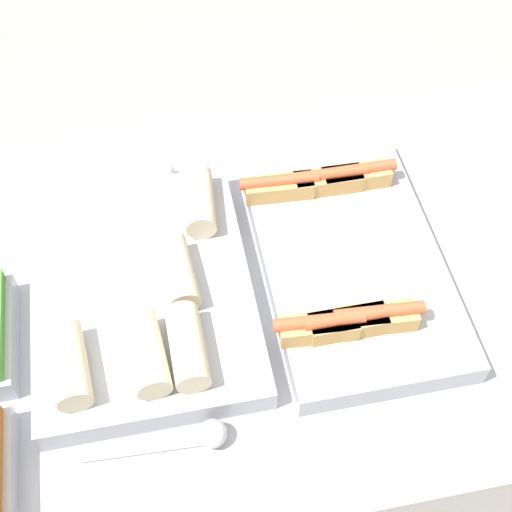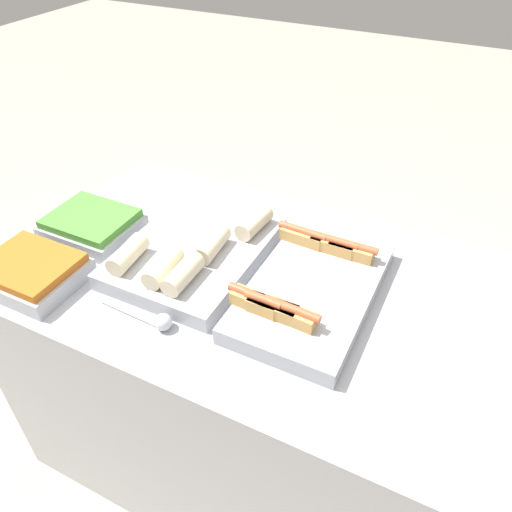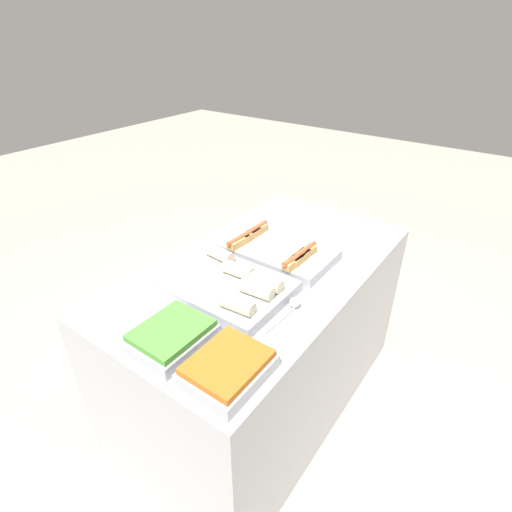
# 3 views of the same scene
# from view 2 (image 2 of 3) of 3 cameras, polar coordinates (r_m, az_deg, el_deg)

# --- Properties ---
(ground_plane) EXTENTS (12.00, 12.00, 0.00)m
(ground_plane) POSITION_cam_2_polar(r_m,az_deg,el_deg) (2.08, 1.38, -21.21)
(ground_plane) COLOR #ADA393
(counter) EXTENTS (1.54, 0.86, 0.86)m
(counter) POSITION_cam_2_polar(r_m,az_deg,el_deg) (1.72, 1.61, -13.95)
(counter) COLOR #A8AAB2
(counter) RESTS_ON ground_plane
(tray_hotdogs) EXTENTS (0.33, 0.54, 0.10)m
(tray_hotdogs) POSITION_cam_2_polar(r_m,az_deg,el_deg) (1.35, 6.33, -3.51)
(tray_hotdogs) COLOR #A8AAB2
(tray_hotdogs) RESTS_ON counter
(tray_wraps) EXTENTS (0.37, 0.49, 0.11)m
(tray_wraps) POSITION_cam_2_polar(r_m,az_deg,el_deg) (1.47, -7.09, 0.49)
(tray_wraps) COLOR #A8AAB2
(tray_wraps) RESTS_ON counter
(tray_side_front) EXTENTS (0.27, 0.22, 0.07)m
(tray_side_front) POSITION_cam_2_polar(r_m,az_deg,el_deg) (1.52, -24.29, -1.66)
(tray_side_front) COLOR #A8AAB2
(tray_side_front) RESTS_ON counter
(tray_side_back) EXTENTS (0.27, 0.22, 0.07)m
(tray_side_back) POSITION_cam_2_polar(r_m,az_deg,el_deg) (1.64, -18.20, 3.35)
(tray_side_back) COLOR #A8AAB2
(tray_side_back) RESTS_ON counter
(serving_spoon_near) EXTENTS (0.23, 0.05, 0.05)m
(serving_spoon_near) POSITION_cam_2_polar(r_m,az_deg,el_deg) (1.29, -11.20, -7.25)
(serving_spoon_near) COLOR silver
(serving_spoon_near) RESTS_ON counter
(serving_spoon_far) EXTENTS (0.21, 0.05, 0.05)m
(serving_spoon_far) POSITION_cam_2_polar(r_m,az_deg,el_deg) (1.66, -0.29, 5.13)
(serving_spoon_far) COLOR silver
(serving_spoon_far) RESTS_ON counter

